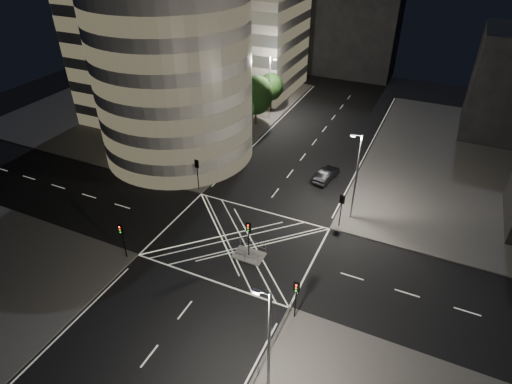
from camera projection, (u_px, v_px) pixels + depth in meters
The scene contains 24 objects.
ground at pixel (238, 242), 44.19m from camera, with size 120.00×120.00×0.00m, color black.
sidewalk_far_left at pixel (160, 106), 74.77m from camera, with size 42.00×42.00×0.15m, color #504E4B.
central_island at pixel (249, 255), 42.31m from camera, with size 3.00×2.00×0.15m, color slate.
office_tower_curved at pixel (163, 49), 58.68m from camera, with size 30.00×29.00×27.20m.
office_block_rear at pixel (233, 25), 77.56m from camera, with size 24.00×16.00×22.00m, color #9D9994.
building_far_end at pixel (351, 29), 84.54m from camera, with size 18.00×8.00×18.00m, color black.
tree_a at pixel (193, 144), 52.01m from camera, with size 4.82×4.82×7.49m.
tree_b at pixel (217, 122), 56.27m from camera, with size 5.06×5.06×8.14m.
tree_c at pixel (238, 110), 61.20m from camera, with size 4.53×4.53×7.13m.
tree_d at pixel (256, 95), 65.62m from camera, with size 5.31×5.31×7.80m.
tree_e at pixel (271, 87), 70.50m from camera, with size 3.98×3.98×6.42m.
traffic_signal_fl at pixel (197, 169), 50.82m from camera, with size 0.55×0.22×4.00m.
traffic_signal_nl at pixel (122, 235), 40.53m from camera, with size 0.55×0.22×4.00m.
traffic_signal_fr at pixel (342, 205), 44.64m from camera, with size 0.55×0.22×4.00m.
traffic_signal_nr at pixel (296, 293), 34.35m from camera, with size 0.55×0.22×4.00m.
traffic_signal_island at pixel (249, 233), 40.75m from camera, with size 0.55×0.22×4.00m.
street_lamp_left_near at pixel (213, 131), 53.53m from camera, with size 1.25×0.25×10.00m.
street_lamp_left_far at pixel (270, 86), 67.16m from camera, with size 1.25×0.25×10.00m.
street_lamp_right_far at pixel (356, 175), 44.64m from camera, with size 1.25×0.25×10.00m.
street_lamp_right_near at pixel (268, 344), 27.23m from camera, with size 1.25×0.25×10.00m.
railing_near_right at pixel (263, 361), 31.69m from camera, with size 0.06×11.70×1.10m, color slate.
railing_island_south at pixel (245, 256), 41.29m from camera, with size 2.80×0.06×1.10m, color slate.
railing_island_north at pixel (253, 245), 42.65m from camera, with size 2.80×0.06×1.10m, color slate.
sedan at pixel (326, 175), 53.87m from camera, with size 1.65×4.74×1.56m, color black.
Camera 1 is at (16.04, -30.09, 28.63)m, focal length 30.00 mm.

